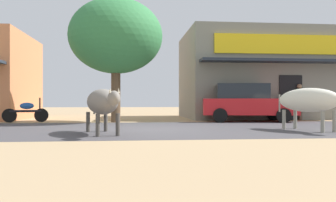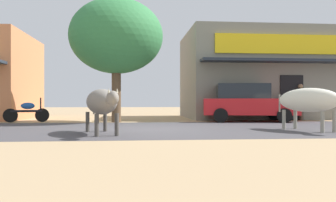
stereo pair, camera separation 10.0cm
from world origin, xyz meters
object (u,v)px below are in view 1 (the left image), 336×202
at_px(roadside_tree, 116,37).
at_px(parked_hatchback_car, 246,102).
at_px(parked_motorcycle, 26,111).
at_px(cow_near_brown, 103,102).
at_px(pedestrian_by_shop, 299,99).
at_px(cow_far_dark, 310,100).

height_order(roadside_tree, parked_hatchback_car, roadside_tree).
distance_m(parked_motorcycle, cow_near_brown, 6.78).
height_order(roadside_tree, pedestrian_by_shop, roadside_tree).
bearing_deg(pedestrian_by_shop, cow_near_brown, -144.83).
xyz_separation_m(roadside_tree, parked_motorcycle, (-3.75, 0.35, -3.16)).
bearing_deg(parked_motorcycle, cow_far_dark, -28.52).
xyz_separation_m(parked_hatchback_car, cow_far_dark, (0.32, -4.93, 0.07)).
relative_size(roadside_tree, parked_hatchback_car, 1.23).
relative_size(parked_hatchback_car, cow_far_dark, 1.55).
relative_size(parked_hatchback_car, pedestrian_by_shop, 2.50).
relative_size(roadside_tree, parked_motorcycle, 2.89).
bearing_deg(parked_hatchback_car, cow_far_dark, -86.29).
xyz_separation_m(roadside_tree, pedestrian_by_shop, (8.44, 0.66, -2.62)).
bearing_deg(pedestrian_by_shop, parked_hatchback_car, -166.34).
bearing_deg(roadside_tree, parked_motorcycle, 174.74).
height_order(parked_hatchback_car, cow_far_dark, parked_hatchback_car).
height_order(roadside_tree, parked_motorcycle, roadside_tree).
bearing_deg(roadside_tree, cow_near_brown, -91.25).
relative_size(parked_hatchback_car, parked_motorcycle, 2.34).
xyz_separation_m(roadside_tree, parked_hatchback_car, (5.67, -0.01, -2.78)).
bearing_deg(pedestrian_by_shop, roadside_tree, -175.52).
bearing_deg(cow_near_brown, cow_far_dark, 3.95).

